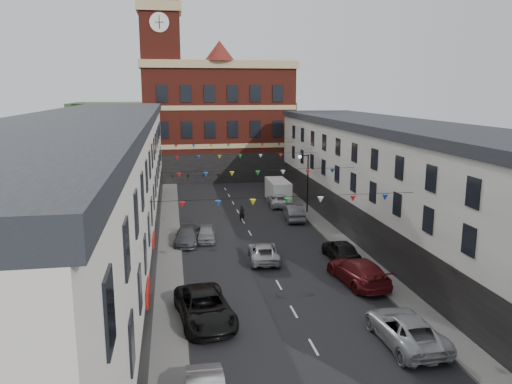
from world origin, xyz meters
TOP-DOWN VIEW (x-y plane):
  - ground at (0.00, 0.00)m, footprint 160.00×160.00m
  - pavement_left at (-6.90, 2.00)m, footprint 1.80×64.00m
  - pavement_right at (6.90, 2.00)m, footprint 1.80×64.00m
  - terrace_left at (-11.78, 1.00)m, footprint 8.40×56.00m
  - terrace_right at (11.78, 1.00)m, footprint 8.40×56.00m
  - civic_building at (0.00, 37.95)m, footprint 20.60×13.30m
  - clock_tower at (-7.50, 35.00)m, footprint 5.60×5.60m
  - distant_hill at (-4.00, 62.00)m, footprint 40.00×14.00m
  - street_lamp at (6.55, 14.00)m, footprint 1.10×0.36m
  - car_left_c at (-5.01, -8.38)m, footprint 3.41×6.12m
  - car_left_d at (-5.50, 5.93)m, footprint 2.37×4.69m
  - car_left_e at (-3.91, 6.42)m, footprint 1.78×3.86m
  - car_right_b at (4.54, -12.37)m, footprint 2.61×5.48m
  - car_right_c at (5.09, -4.58)m, footprint 3.01×5.93m
  - car_right_d at (5.50, -0.05)m, footprint 1.90×4.51m
  - car_right_e at (4.87, 11.75)m, footprint 2.02×4.71m
  - car_right_f at (4.71, 17.75)m, footprint 2.47×4.85m
  - moving_car at (-0.11, 0.77)m, footprint 2.53×4.77m
  - white_van at (5.12, 20.23)m, footprint 2.10×5.37m
  - pedestrian at (-0.10, 12.09)m, footprint 0.63×0.49m

SIDE VIEW (x-z plane):
  - ground at x=0.00m, z-range 0.00..0.00m
  - pavement_left at x=-6.90m, z-range 0.00..0.15m
  - pavement_right at x=6.90m, z-range 0.00..0.15m
  - moving_car at x=-0.11m, z-range 0.00..1.28m
  - car_left_e at x=-3.91m, z-range 0.00..1.28m
  - car_left_d at x=-5.50m, z-range 0.00..1.31m
  - car_right_f at x=4.71m, z-range 0.00..1.31m
  - car_right_b at x=4.54m, z-range 0.00..1.51m
  - car_right_e at x=4.87m, z-range 0.00..1.51m
  - car_right_d at x=5.50m, z-range 0.00..1.52m
  - pedestrian at x=-0.10m, z-range 0.00..1.54m
  - car_left_c at x=-5.01m, z-range 0.00..1.62m
  - car_right_c at x=5.09m, z-range 0.00..1.65m
  - white_van at x=5.12m, z-range 0.00..2.37m
  - street_lamp at x=6.55m, z-range 0.90..6.90m
  - terrace_right at x=11.78m, z-range 0.00..9.70m
  - distant_hill at x=-4.00m, z-range 0.00..10.00m
  - terrace_left at x=-11.78m, z-range 0.00..10.70m
  - civic_building at x=0.00m, z-range -1.11..17.39m
  - clock_tower at x=-7.50m, z-range -0.07..29.93m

